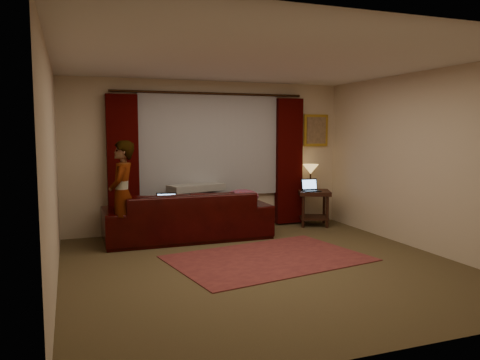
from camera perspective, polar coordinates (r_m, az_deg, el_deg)
name	(u,v)px	position (r m, az deg, el deg)	size (l,w,h in m)	color
floor	(265,267)	(6.14, 3.03, -10.52)	(5.00, 5.00, 0.01)	brown
ceiling	(266,61)	(5.95, 3.18, 14.30)	(5.00, 5.00, 0.02)	silver
wall_back	(209,156)	(8.26, -3.77, 2.93)	(5.00, 0.02, 2.60)	beige
wall_front	(395,189)	(3.75, 18.36, -1.06)	(5.00, 0.02, 2.60)	beige
wall_left	(52,172)	(5.43, -21.93, 0.91)	(0.02, 5.00, 2.60)	beige
wall_right	(424,162)	(7.26, 21.56, 2.11)	(0.02, 5.00, 2.60)	beige
sheer_curtain	(210,145)	(8.19, -3.66, 4.31)	(2.50, 0.05, 1.80)	#9C9CA4
drape_left	(123,165)	(7.86, -14.08, 1.74)	(0.50, 0.14, 2.30)	#2E0200
drape_right	(289,161)	(8.70, 5.97, 2.28)	(0.50, 0.14, 2.30)	#2E0200
curtain_rod	(211,93)	(8.16, -3.60, 10.49)	(0.04, 0.04, 3.40)	black
picture_frame	(316,130)	(9.04, 9.22, 5.99)	(0.50, 0.04, 0.60)	gold
sofa	(187,206)	(7.60, -6.43, -3.17)	(2.64, 1.14, 1.07)	black
throw_blanket	(196,171)	(7.89, -5.36, 1.12)	(0.95, 0.38, 0.11)	gray
clothing_pile	(242,197)	(7.67, 0.23, -2.13)	(0.58, 0.44, 0.24)	brown
laptop_sofa	(166,202)	(7.34, -8.99, -2.62)	(0.32, 0.35, 0.23)	black
area_rug	(268,258)	(6.49, 3.44, -9.51)	(2.57, 1.71, 0.01)	maroon
end_table	(314,208)	(8.74, 9.00, -3.40)	(0.56, 0.56, 0.65)	black
tiffany_lamp	(310,177)	(8.83, 8.58, 0.37)	(0.30, 0.30, 0.47)	olive
laptop_table	(312,185)	(8.57, 8.72, -0.64)	(0.31, 0.33, 0.22)	black
person	(122,195)	(7.11, -14.15, -1.77)	(0.47, 0.47, 1.60)	gray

